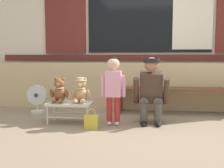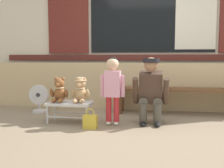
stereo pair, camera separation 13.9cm
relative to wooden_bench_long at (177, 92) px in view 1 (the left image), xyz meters
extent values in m
plane|color=#84725B|center=(-0.49, -1.06, -0.37)|extent=(60.00, 60.00, 0.00)
cube|color=tan|center=(-0.49, 0.37, 0.05)|extent=(6.42, 0.25, 0.85)
cube|color=beige|center=(-0.49, 0.89, 1.28)|extent=(6.55, 0.20, 3.30)
cube|color=#56231E|center=(-0.49, 0.77, 0.58)|extent=(6.02, 0.04, 0.12)
cube|color=black|center=(-0.49, 0.78, 1.38)|extent=(2.40, 0.03, 1.40)
cube|color=silver|center=(0.34, 0.76, 1.38)|extent=(0.75, 0.02, 1.29)
cube|color=maroon|center=(-2.17, 0.77, 1.38)|extent=(0.84, 0.05, 1.43)
cube|color=brown|center=(0.00, -0.14, 0.05)|extent=(2.10, 0.11, 0.04)
cube|color=brown|center=(0.00, 0.00, 0.05)|extent=(2.10, 0.11, 0.04)
cube|color=brown|center=(0.00, 0.14, 0.05)|extent=(2.10, 0.11, 0.04)
cylinder|color=brown|center=(-0.97, -0.14, -0.17)|extent=(0.07, 0.07, 0.40)
cylinder|color=brown|center=(-0.97, 0.14, -0.17)|extent=(0.07, 0.07, 0.40)
cube|color=silver|center=(-1.62, -0.84, -0.09)|extent=(0.64, 0.36, 0.04)
cylinder|color=silver|center=(-1.91, -0.99, -0.24)|extent=(0.02, 0.02, 0.26)
cylinder|color=silver|center=(-1.91, -0.69, -0.24)|extent=(0.02, 0.02, 0.26)
cylinder|color=silver|center=(-1.33, -0.99, -0.24)|extent=(0.02, 0.02, 0.26)
cylinder|color=silver|center=(-1.33, -0.69, -0.24)|extent=(0.02, 0.02, 0.26)
cylinder|color=silver|center=(-1.62, -0.99, -0.27)|extent=(0.58, 0.02, 0.02)
cylinder|color=silver|center=(-1.62, -0.69, -0.27)|extent=(0.58, 0.02, 0.02)
ellipsoid|color=brown|center=(-1.78, -0.82, 0.04)|extent=(0.17, 0.14, 0.22)
sphere|color=brown|center=(-1.78, -0.83, 0.20)|extent=(0.15, 0.15, 0.15)
sphere|color=#AE6E42|center=(-1.78, -0.89, 0.19)|extent=(0.06, 0.06, 0.06)
sphere|color=brown|center=(-1.83, -0.82, 0.26)|extent=(0.06, 0.06, 0.06)
ellipsoid|color=brown|center=(-1.89, -0.85, 0.06)|extent=(0.06, 0.11, 0.16)
ellipsoid|color=brown|center=(-1.82, -0.94, -0.04)|extent=(0.06, 0.15, 0.06)
sphere|color=brown|center=(-1.72, -0.82, 0.26)|extent=(0.06, 0.06, 0.06)
ellipsoid|color=brown|center=(-1.67, -0.85, 0.06)|extent=(0.06, 0.11, 0.16)
ellipsoid|color=brown|center=(-1.73, -0.94, -0.04)|extent=(0.06, 0.15, 0.06)
torus|color=beige|center=(-1.78, -0.83, 0.13)|extent=(0.13, 0.13, 0.02)
ellipsoid|color=tan|center=(-1.46, -0.82, 0.04)|extent=(0.17, 0.14, 0.22)
sphere|color=tan|center=(-1.46, -0.83, 0.20)|extent=(0.15, 0.15, 0.15)
sphere|color=#F4C188|center=(-1.46, -0.89, 0.19)|extent=(0.06, 0.06, 0.06)
sphere|color=tan|center=(-1.51, -0.82, 0.26)|extent=(0.06, 0.06, 0.06)
ellipsoid|color=tan|center=(-1.57, -0.85, 0.06)|extent=(0.06, 0.11, 0.16)
ellipsoid|color=tan|center=(-1.50, -0.94, -0.04)|extent=(0.06, 0.15, 0.06)
sphere|color=tan|center=(-1.40, -0.82, 0.26)|extent=(0.06, 0.06, 0.06)
ellipsoid|color=tan|center=(-1.35, -0.85, 0.06)|extent=(0.06, 0.11, 0.16)
ellipsoid|color=tan|center=(-1.41, -0.94, -0.04)|extent=(0.06, 0.15, 0.06)
torus|color=beige|center=(-1.46, -0.83, 0.13)|extent=(0.13, 0.13, 0.02)
cylinder|color=beige|center=(-1.46, -0.83, 0.24)|extent=(0.17, 0.17, 0.01)
cylinder|color=beige|center=(-1.46, -0.83, 0.27)|extent=(0.10, 0.10, 0.04)
cylinder|color=#B7282D|center=(-1.03, -0.88, -0.15)|extent=(0.08, 0.08, 0.36)
ellipsoid|color=silver|center=(-1.03, -0.90, -0.35)|extent=(0.07, 0.12, 0.05)
cylinder|color=#B7282D|center=(-0.92, -0.88, -0.15)|extent=(0.08, 0.08, 0.36)
ellipsoid|color=silver|center=(-0.92, -0.90, -0.35)|extent=(0.07, 0.12, 0.05)
cube|color=pink|center=(-0.98, -0.88, 0.21)|extent=(0.22, 0.15, 0.36)
cylinder|color=pink|center=(-1.12, -0.88, 0.18)|extent=(0.06, 0.06, 0.30)
cylinder|color=pink|center=(-0.83, -0.88, 0.18)|extent=(0.06, 0.06, 0.30)
sphere|color=#DBB28E|center=(-0.98, -0.88, 0.49)|extent=(0.17, 0.17, 0.17)
sphere|color=black|center=(-0.98, -0.86, 0.51)|extent=(0.16, 0.16, 0.16)
cylinder|color=#4C473D|center=(-0.55, -0.80, -0.22)|extent=(0.11, 0.11, 0.30)
cylinder|color=#4C473D|center=(-0.55, -0.66, -0.05)|extent=(0.13, 0.32, 0.13)
ellipsoid|color=black|center=(-0.55, -0.88, -0.34)|extent=(0.09, 0.20, 0.06)
cylinder|color=#4C473D|center=(-0.35, -0.80, -0.22)|extent=(0.11, 0.11, 0.30)
cylinder|color=#4C473D|center=(-0.35, -0.66, -0.05)|extent=(0.13, 0.32, 0.13)
ellipsoid|color=black|center=(-0.35, -0.88, -0.34)|extent=(0.09, 0.20, 0.06)
cube|color=#473328|center=(-0.45, -0.69, 0.15)|extent=(0.32, 0.30, 0.47)
cylinder|color=#473328|center=(-0.66, -0.79, 0.11)|extent=(0.08, 0.28, 0.40)
cylinder|color=#473328|center=(-0.24, -0.79, 0.11)|extent=(0.08, 0.28, 0.40)
sphere|color=#9E7051|center=(-0.45, -0.76, 0.48)|extent=(0.20, 0.20, 0.20)
cylinder|color=black|center=(-0.45, -0.76, 0.53)|extent=(0.23, 0.23, 0.06)
cube|color=brown|center=(-0.26, -0.60, 0.01)|extent=(0.10, 0.22, 0.16)
cube|color=gold|center=(-1.24, -1.13, -0.28)|extent=(0.18, 0.11, 0.18)
torus|color=gold|center=(-1.24, -1.13, -0.16)|extent=(0.11, 0.01, 0.11)
cylinder|color=silver|center=(-2.37, -0.23, -0.35)|extent=(0.24, 0.24, 0.04)
cylinder|color=silver|center=(-2.37, -0.23, -0.28)|extent=(0.04, 0.04, 0.10)
cylinder|color=silver|center=(-2.37, -0.25, -0.06)|extent=(0.34, 0.06, 0.34)
cylinder|color=#333338|center=(-2.37, -0.25, -0.06)|extent=(0.07, 0.08, 0.07)
camera|label=1|loc=(-0.53, -4.50, 0.56)|focal=42.21mm
camera|label=2|loc=(-0.39, -4.48, 0.56)|focal=42.21mm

